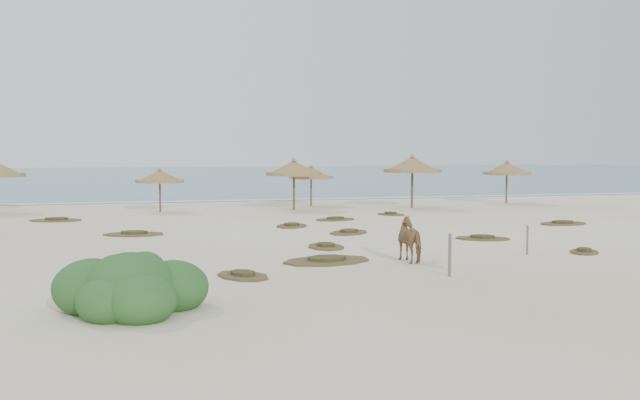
# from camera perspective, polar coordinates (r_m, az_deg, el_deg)

# --- Properties ---
(ground) EXTENTS (160.00, 160.00, 0.00)m
(ground) POSITION_cam_1_polar(r_m,az_deg,el_deg) (23.09, 1.97, -4.45)
(ground) COLOR #EFE5C4
(ground) RESTS_ON ground
(ocean) EXTENTS (200.00, 100.00, 0.01)m
(ocean) POSITION_cam_1_polar(r_m,az_deg,el_deg) (97.16, -10.84, 1.93)
(ocean) COLOR #295E7B
(ocean) RESTS_ON ground
(foam_line) EXTENTS (70.00, 0.60, 0.01)m
(foam_line) POSITION_cam_1_polar(r_m,az_deg,el_deg) (48.44, -6.89, -0.04)
(foam_line) COLOR silver
(foam_line) RESTS_ON ground
(palapa_2) EXTENTS (3.20, 3.20, 2.48)m
(palapa_2) POSITION_cam_1_polar(r_m,az_deg,el_deg) (40.10, -12.70, 1.81)
(palapa_2) COLOR brown
(palapa_2) RESTS_ON ground
(palapa_3) EXTENTS (3.58, 3.58, 3.01)m
(palapa_3) POSITION_cam_1_polar(r_m,az_deg,el_deg) (40.40, -2.11, 2.50)
(palapa_3) COLOR brown
(palapa_3) RESTS_ON ground
(palapa_4) EXTENTS (3.53, 3.53, 2.56)m
(palapa_4) POSITION_cam_1_polar(r_m,az_deg,el_deg) (43.49, -0.72, 2.14)
(palapa_4) COLOR brown
(palapa_4) RESTS_ON ground
(palapa_5) EXTENTS (3.83, 3.83, 3.22)m
(palapa_5) POSITION_cam_1_polar(r_m,az_deg,el_deg) (42.23, 7.39, 2.76)
(palapa_5) COLOR brown
(palapa_5) RESTS_ON ground
(palapa_6) EXTENTS (3.60, 3.60, 2.83)m
(palapa_6) POSITION_cam_1_polar(r_m,az_deg,el_deg) (46.92, 14.72, 2.40)
(palapa_6) COLOR brown
(palapa_6) RESTS_ON ground
(horse) EXTENTS (0.87, 1.66, 1.36)m
(horse) POSITION_cam_1_polar(r_m,az_deg,el_deg) (21.92, 7.43, -3.15)
(horse) COLOR olive
(horse) RESTS_ON ground
(fence_post_near) EXTENTS (0.11, 0.11, 1.16)m
(fence_post_near) POSITION_cam_1_polar(r_m,az_deg,el_deg) (19.52, 10.34, -4.35)
(fence_post_near) COLOR #685C4E
(fence_post_near) RESTS_ON ground
(fence_post_far) EXTENTS (0.09, 0.09, 0.96)m
(fence_post_far) POSITION_cam_1_polar(r_m,az_deg,el_deg) (24.17, 16.26, -3.08)
(fence_post_far) COLOR #685C4E
(fence_post_far) RESTS_ON ground
(bush) EXTENTS (3.27, 2.88, 1.46)m
(bush) POSITION_cam_1_polar(r_m,az_deg,el_deg) (15.55, -14.87, -6.93)
(bush) COLOR #2F5F29
(bush) RESTS_ON ground
(scrub_1) EXTENTS (2.67, 1.99, 0.16)m
(scrub_1) POSITION_cam_1_polar(r_m,az_deg,el_deg) (29.53, -14.67, -2.63)
(scrub_1) COLOR brown
(scrub_1) RESTS_ON ground
(scrub_2) EXTENTS (1.29, 1.93, 0.16)m
(scrub_2) POSITION_cam_1_polar(r_m,az_deg,el_deg) (24.90, 0.47, -3.71)
(scrub_2) COLOR brown
(scrub_2) RESTS_ON ground
(scrub_3) EXTENTS (2.44, 2.48, 0.16)m
(scrub_3) POSITION_cam_1_polar(r_m,az_deg,el_deg) (29.19, 2.31, -2.58)
(scrub_3) COLOR brown
(scrub_3) RESTS_ON ground
(scrub_4) EXTENTS (2.46, 2.12, 0.16)m
(scrub_4) POSITION_cam_1_polar(r_m,az_deg,el_deg) (27.91, 12.88, -2.98)
(scrub_4) COLOR brown
(scrub_4) RESTS_ON ground
(scrub_5) EXTENTS (2.70, 2.04, 0.16)m
(scrub_5) POSITION_cam_1_polar(r_m,az_deg,el_deg) (34.58, 18.86, -1.76)
(scrub_5) COLOR brown
(scrub_5) RESTS_ON ground
(scrub_6) EXTENTS (2.80, 2.13, 0.16)m
(scrub_6) POSITION_cam_1_polar(r_m,az_deg,el_deg) (36.52, -20.36, -1.50)
(scrub_6) COLOR brown
(scrub_6) RESTS_ON ground
(scrub_7) EXTENTS (2.24, 1.69, 0.16)m
(scrub_7) POSITION_cam_1_polar(r_m,az_deg,el_deg) (34.63, 1.23, -1.54)
(scrub_7) COLOR brown
(scrub_7) RESTS_ON ground
(scrub_9) EXTENTS (3.15, 2.39, 0.16)m
(scrub_9) POSITION_cam_1_polar(r_m,az_deg,el_deg) (21.77, 0.54, -4.83)
(scrub_9) COLOR brown
(scrub_9) RESTS_ON ground
(scrub_10) EXTENTS (1.76, 1.96, 0.16)m
(scrub_10) POSITION_cam_1_polar(r_m,az_deg,el_deg) (37.55, 5.69, -1.13)
(scrub_10) COLOR brown
(scrub_10) RESTS_ON ground
(scrub_11) EXTENTS (1.79, 2.12, 0.16)m
(scrub_11) POSITION_cam_1_polar(r_m,az_deg,el_deg) (19.29, -6.20, -6.00)
(scrub_11) COLOR brown
(scrub_11) RESTS_ON ground
(scrub_12) EXTENTS (1.58, 1.67, 0.16)m
(scrub_12) POSITION_cam_1_polar(r_m,az_deg,el_deg) (25.20, 20.39, -3.87)
(scrub_12) COLOR brown
(scrub_12) RESTS_ON ground
(scrub_13) EXTENTS (2.07, 2.43, 0.16)m
(scrub_13) POSITION_cam_1_polar(r_m,az_deg,el_deg) (31.71, -2.30, -2.05)
(scrub_13) COLOR brown
(scrub_13) RESTS_ON ground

